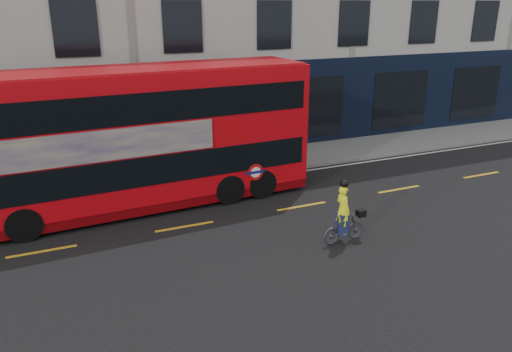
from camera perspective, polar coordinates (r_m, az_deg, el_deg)
ground at (r=13.98m, az=-6.46°, el=-8.16°), size 120.00×120.00×0.00m
pavement at (r=19.80m, az=-12.08°, el=0.10°), size 60.00×3.00×0.12m
kerb at (r=18.41m, az=-11.11°, el=-1.29°), size 60.00×0.12×0.13m
road_edge_line at (r=18.16m, az=-10.89°, el=-1.77°), size 58.00×0.10×0.01m
lane_dashes at (r=15.28m, az=-8.15°, el=-5.74°), size 58.00×0.12×0.01m
bus at (r=16.41m, az=-13.18°, el=4.30°), size 11.34×3.13×4.52m
cyclist at (r=14.17m, az=9.99°, el=-5.12°), size 1.40×0.53×1.87m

